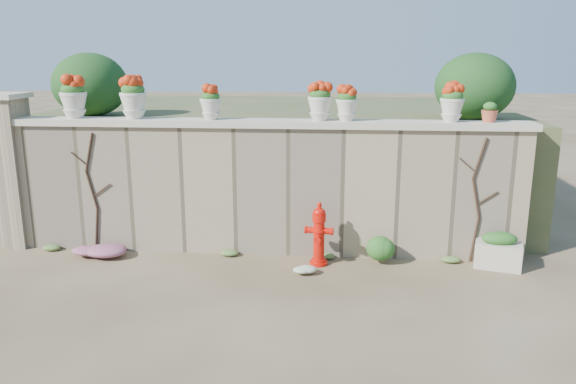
# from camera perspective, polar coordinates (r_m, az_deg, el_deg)

# --- Properties ---
(ground) EXTENTS (80.00, 80.00, 0.00)m
(ground) POSITION_cam_1_polar(r_m,az_deg,el_deg) (7.44, -4.29, -10.62)
(ground) COLOR #4F3D27
(ground) RESTS_ON ground
(stone_wall) EXTENTS (8.00, 0.40, 2.00)m
(stone_wall) POSITION_cam_1_polar(r_m,az_deg,el_deg) (8.80, -2.55, 0.19)
(stone_wall) COLOR gray
(stone_wall) RESTS_ON ground
(wall_cap) EXTENTS (8.10, 0.52, 0.10)m
(wall_cap) POSITION_cam_1_polar(r_m,az_deg,el_deg) (8.62, -2.63, 6.99)
(wall_cap) COLOR beige
(wall_cap) RESTS_ON stone_wall
(gate_pillar) EXTENTS (0.72, 0.72, 2.48)m
(gate_pillar) POSITION_cam_1_polar(r_m,az_deg,el_deg) (10.15, -26.51, 2.05)
(gate_pillar) COLOR gray
(gate_pillar) RESTS_ON ground
(raised_fill) EXTENTS (9.00, 6.00, 2.00)m
(raised_fill) POSITION_cam_1_polar(r_m,az_deg,el_deg) (11.92, -0.57, 3.82)
(raised_fill) COLOR #384C23
(raised_fill) RESTS_ON ground
(back_shrub_left) EXTENTS (1.30, 1.30, 1.10)m
(back_shrub_left) POSITION_cam_1_polar(r_m,az_deg,el_deg) (10.61, -19.45, 10.24)
(back_shrub_left) COLOR #143814
(back_shrub_left) RESTS_ON raised_fill
(back_shrub_right) EXTENTS (1.30, 1.30, 1.10)m
(back_shrub_right) POSITION_cam_1_polar(r_m,az_deg,el_deg) (9.96, 18.42, 10.13)
(back_shrub_right) COLOR #143814
(back_shrub_right) RESTS_ON raised_fill
(vine_left) EXTENTS (0.60, 0.04, 1.91)m
(vine_left) POSITION_cam_1_polar(r_m,az_deg,el_deg) (9.33, -19.24, 0.14)
(vine_left) COLOR black
(vine_left) RESTS_ON ground
(vine_right) EXTENTS (0.60, 0.04, 1.91)m
(vine_right) POSITION_cam_1_polar(r_m,az_deg,el_deg) (8.78, 18.64, -0.64)
(vine_right) COLOR black
(vine_right) RESTS_ON ground
(fire_hydrant) EXTENTS (0.42, 0.29, 0.96)m
(fire_hydrant) POSITION_cam_1_polar(r_m,az_deg,el_deg) (8.36, 3.16, -4.27)
(fire_hydrant) COLOR red
(fire_hydrant) RESTS_ON ground
(planter_box) EXTENTS (0.74, 0.55, 0.55)m
(planter_box) POSITION_cam_1_polar(r_m,az_deg,el_deg) (8.87, 20.60, -5.64)
(planter_box) COLOR beige
(planter_box) RESTS_ON ground
(green_shrub) EXTENTS (0.58, 0.52, 0.55)m
(green_shrub) POSITION_cam_1_polar(r_m,az_deg,el_deg) (8.55, 9.18, -5.46)
(green_shrub) COLOR #1E5119
(green_shrub) RESTS_ON ground
(magenta_clump) EXTENTS (0.94, 0.62, 0.25)m
(magenta_clump) POSITION_cam_1_polar(r_m,az_deg,el_deg) (9.28, -18.63, -5.46)
(magenta_clump) COLOR #CA2895
(magenta_clump) RESTS_ON ground
(white_flowers) EXTENTS (0.47, 0.37, 0.17)m
(white_flowers) POSITION_cam_1_polar(r_m,az_deg,el_deg) (8.12, 1.84, -7.79)
(white_flowers) COLOR white
(white_flowers) RESTS_ON ground
(urn_pot_0) EXTENTS (0.41, 0.41, 0.65)m
(urn_pot_0) POSITION_cam_1_polar(r_m,az_deg,el_deg) (9.43, -20.97, 8.96)
(urn_pot_0) COLOR beige
(urn_pot_0) RESTS_ON wall_cap
(urn_pot_1) EXTENTS (0.41, 0.41, 0.65)m
(urn_pot_1) POSITION_cam_1_polar(r_m,az_deg,el_deg) (9.06, -15.43, 9.20)
(urn_pot_1) COLOR beige
(urn_pot_1) RESTS_ON wall_cap
(urn_pot_2) EXTENTS (0.33, 0.33, 0.51)m
(urn_pot_2) POSITION_cam_1_polar(r_m,az_deg,el_deg) (8.72, -7.87, 8.96)
(urn_pot_2) COLOR beige
(urn_pot_2) RESTS_ON wall_cap
(urn_pot_3) EXTENTS (0.37, 0.37, 0.57)m
(urn_pot_3) POSITION_cam_1_polar(r_m,az_deg,el_deg) (8.51, 3.26, 9.15)
(urn_pot_3) COLOR beige
(urn_pot_3) RESTS_ON wall_cap
(urn_pot_4) EXTENTS (0.33, 0.33, 0.52)m
(urn_pot_4) POSITION_cam_1_polar(r_m,az_deg,el_deg) (8.51, 5.99, 8.92)
(urn_pot_4) COLOR beige
(urn_pot_4) RESTS_ON wall_cap
(urn_pot_5) EXTENTS (0.35, 0.35, 0.55)m
(urn_pot_5) POSITION_cam_1_polar(r_m,az_deg,el_deg) (8.68, 16.32, 8.66)
(urn_pot_5) COLOR beige
(urn_pot_5) RESTS_ON wall_cap
(terracotta_pot) EXTENTS (0.24, 0.24, 0.29)m
(terracotta_pot) POSITION_cam_1_polar(r_m,az_deg,el_deg) (8.81, 19.79, 7.54)
(terracotta_pot) COLOR #AE4E35
(terracotta_pot) RESTS_ON wall_cap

